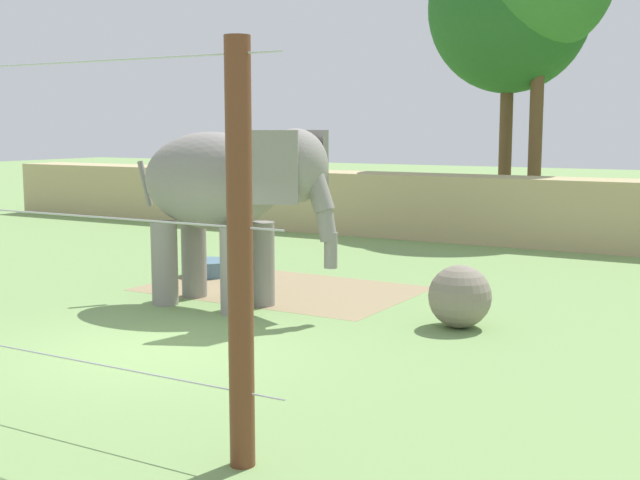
# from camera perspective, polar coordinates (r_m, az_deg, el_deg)

# --- Properties ---
(ground_plane) EXTENTS (120.00, 120.00, 0.00)m
(ground_plane) POSITION_cam_1_polar(r_m,az_deg,el_deg) (12.86, -11.24, -7.37)
(ground_plane) COLOR #759956
(dirt_patch) EXTENTS (5.53, 3.68, 0.01)m
(dirt_patch) POSITION_cam_1_polar(r_m,az_deg,el_deg) (17.18, -2.71, -3.38)
(dirt_patch) COLOR #937F5B
(dirt_patch) RESTS_ON ground
(embankment_wall) EXTENTS (36.00, 1.80, 1.93)m
(embankment_wall) POSITION_cam_1_polar(r_m,az_deg,el_deg) (24.78, 10.22, 2.18)
(embankment_wall) COLOR tan
(embankment_wall) RESTS_ON ground
(elephant) EXTENTS (4.48, 1.89, 3.32)m
(elephant) POSITION_cam_1_polar(r_m,az_deg,el_deg) (15.25, -6.49, 3.49)
(elephant) COLOR gray
(elephant) RESTS_ON ground
(enrichment_ball) EXTENTS (1.06, 1.06, 1.06)m
(enrichment_ball) POSITION_cam_1_polar(r_m,az_deg,el_deg) (13.97, 9.66, -3.88)
(enrichment_ball) COLOR gray
(enrichment_ball) RESTS_ON ground
(water_tub) EXTENTS (1.10, 1.10, 0.35)m
(water_tub) POSITION_cam_1_polar(r_m,az_deg,el_deg) (18.83, -7.76, -1.91)
(water_tub) COLOR slate
(water_tub) RESTS_ON ground
(tree_left_of_centre) EXTENTS (5.43, 5.43, 10.19)m
(tree_left_of_centre) POSITION_cam_1_polar(r_m,az_deg,el_deg) (29.26, 13.00, 15.41)
(tree_left_of_centre) COLOR brown
(tree_left_of_centre) RESTS_ON ground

